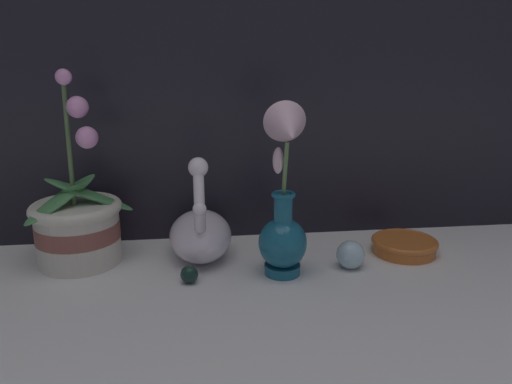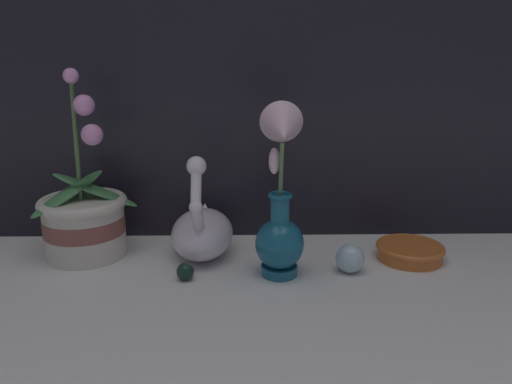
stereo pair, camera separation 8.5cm
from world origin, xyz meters
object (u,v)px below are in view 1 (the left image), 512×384
object	(u,v)px
glass_sphere	(351,255)
swan_figurine	(200,232)
blue_vase	(284,207)
amber_dish	(404,245)
orchid_potted_plant	(78,224)

from	to	relation	value
glass_sphere	swan_figurine	bearing A→B (deg)	162.99
blue_vase	amber_dish	distance (m)	0.28
swan_figurine	amber_dish	world-z (taller)	swan_figurine
blue_vase	amber_dish	bearing A→B (deg)	16.71
swan_figurine	blue_vase	xyz separation A→B (m)	(0.14, -0.10, 0.08)
amber_dish	glass_sphere	bearing A→B (deg)	-156.20
orchid_potted_plant	blue_vase	bearing A→B (deg)	-16.15
blue_vase	orchid_potted_plant	bearing A→B (deg)	163.85
swan_figurine	glass_sphere	size ratio (longest dim) A/B	4.10
orchid_potted_plant	amber_dish	size ratio (longest dim) A/B	2.76
swan_figurine	blue_vase	size ratio (longest dim) A/B	0.69
orchid_potted_plant	blue_vase	xyz separation A→B (m)	(0.36, -0.10, 0.05)
swan_figurine	blue_vase	distance (m)	0.19
glass_sphere	amber_dish	size ratio (longest dim) A/B	0.40
glass_sphere	amber_dish	bearing A→B (deg)	23.80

